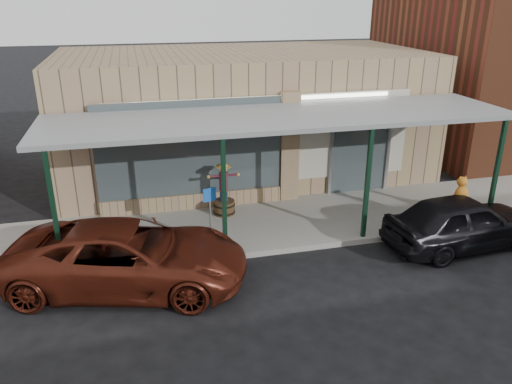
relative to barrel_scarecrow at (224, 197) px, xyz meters
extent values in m
plane|color=black|center=(1.41, -4.41, -0.67)|extent=(120.00, 120.00, 0.00)
cube|color=gray|center=(1.41, -0.81, -0.60)|extent=(40.00, 3.20, 0.15)
cube|color=#8D6F56|center=(1.41, 3.79, 1.43)|extent=(12.00, 6.00, 4.20)
cube|color=#434E51|center=(-0.79, 0.64, 1.23)|extent=(5.20, 0.06, 2.80)
cube|color=#434E51|center=(4.41, 0.77, 0.83)|extent=(1.80, 0.06, 2.80)
cube|color=#8D6F56|center=(2.11, 0.69, 1.03)|extent=(0.55, 0.30, 3.40)
cube|color=#8D6F56|center=(-0.79, 0.69, -0.32)|extent=(5.20, 0.30, 0.50)
cube|color=#B1AD9D|center=(1.41, 0.76, 1.33)|extent=(9.00, 0.02, 2.60)
cube|color=white|center=(1.41, 0.73, 2.53)|extent=(7.50, 0.03, 0.10)
cube|color=slate|center=(1.41, -0.81, 2.38)|extent=(12.00, 3.00, 0.12)
cube|color=black|center=(-4.09, -2.26, 0.88)|extent=(0.10, 0.10, 2.95)
cube|color=black|center=(-0.39, -2.26, 0.88)|extent=(0.10, 0.10, 2.95)
cube|color=black|center=(3.21, -2.26, 0.88)|extent=(0.10, 0.10, 2.95)
cube|color=black|center=(6.91, -2.26, 0.88)|extent=(0.10, 0.10, 2.95)
cylinder|color=#47311C|center=(0.00, 0.00, -0.32)|extent=(0.78, 0.78, 0.40)
cylinder|color=navy|center=(0.00, 0.00, 0.02)|extent=(0.29, 0.29, 0.30)
cylinder|color=maroon|center=(0.00, 0.00, 0.45)|extent=(0.31, 0.31, 0.55)
sphere|color=#D3BF51|center=(0.00, 0.00, 0.82)|extent=(0.22, 0.22, 0.22)
cone|color=#D3BF51|center=(0.00, 0.00, 0.95)|extent=(0.36, 0.36, 0.14)
cylinder|color=#47311C|center=(6.41, -1.61, -0.32)|extent=(0.65, 0.65, 0.41)
ellipsoid|color=#F0570F|center=(6.41, -1.61, 0.03)|extent=(0.33, 0.33, 0.27)
cylinder|color=#4C471E|center=(6.41, -1.61, 0.18)|extent=(0.04, 0.04, 0.06)
cylinder|color=gray|center=(-0.69, -2.01, 0.11)|extent=(0.04, 0.04, 1.27)
cube|color=blue|center=(-0.69, -2.01, 0.92)|extent=(0.32, 0.12, 0.33)
imported|color=black|center=(5.47, -3.11, 0.01)|extent=(4.14, 1.94, 1.37)
ellipsoid|color=orange|center=(5.88, -2.35, 0.42)|extent=(0.37, 0.31, 0.47)
sphere|color=orange|center=(5.88, -2.30, 0.75)|extent=(0.27, 0.27, 0.27)
cylinder|color=#1A761E|center=(5.88, -2.35, 0.61)|extent=(0.18, 0.18, 0.02)
imported|color=#511B10|center=(-2.63, -2.94, 0.04)|extent=(5.53, 3.58, 1.42)
camera|label=1|loc=(-2.25, -12.77, 5.30)|focal=35.00mm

